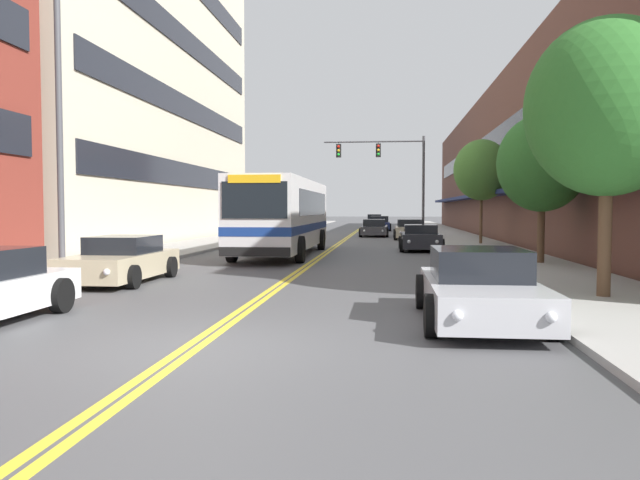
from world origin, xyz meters
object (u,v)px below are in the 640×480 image
at_px(street_tree_right_mid, 542,163).
at_px(street_tree_right_far, 482,170).
at_px(fire_hydrant, 525,271).
at_px(street_tree_right_near, 608,108).
at_px(car_champagne_parked_right_mid, 410,230).
at_px(traffic_signal_mast, 390,165).
at_px(car_beige_parked_left_far, 122,261).
at_px(car_slate_blue_moving_lead, 374,221).
at_px(car_dark_grey_moving_third, 374,228).
at_px(street_lamp_left_near, 67,69).
at_px(car_charcoal_parked_right_far, 420,238).
at_px(car_navy_moving_second, 380,224).
at_px(car_silver_parked_right_foreground, 479,288).
at_px(car_red_parked_left_mid, 273,232).
at_px(city_bus, 284,213).

xyz_separation_m(street_tree_right_mid, street_tree_right_far, (-0.28, 12.20, 0.53)).
distance_m(street_tree_right_mid, fire_hydrant, 8.49).
height_order(street_tree_right_near, street_tree_right_mid, street_tree_right_near).
xyz_separation_m(car_champagne_parked_right_mid, traffic_signal_mast, (-1.36, 1.67, 4.39)).
relative_size(car_champagne_parked_right_mid, street_tree_right_near, 0.81).
height_order(car_beige_parked_left_far, fire_hydrant, car_beige_parked_left_far).
bearing_deg(car_slate_blue_moving_lead, street_tree_right_far, -79.18).
bearing_deg(car_champagne_parked_right_mid, car_beige_parked_left_far, -108.79).
height_order(car_slate_blue_moving_lead, traffic_signal_mast, traffic_signal_mast).
relative_size(car_dark_grey_moving_third, street_lamp_left_near, 0.51).
bearing_deg(street_tree_right_near, car_champagne_parked_right_mid, 96.44).
height_order(car_charcoal_parked_right_far, fire_hydrant, car_charcoal_parked_right_far).
xyz_separation_m(car_beige_parked_left_far, fire_hydrant, (10.34, -1.45, -0.01)).
relative_size(car_slate_blue_moving_lead, car_navy_moving_second, 0.92).
distance_m(car_beige_parked_left_far, car_silver_parked_right_foreground, 10.14).
height_order(car_red_parked_left_mid, car_slate_blue_moving_lead, car_slate_blue_moving_lead).
height_order(car_beige_parked_left_far, street_tree_right_mid, street_tree_right_mid).
relative_size(car_slate_blue_moving_lead, street_lamp_left_near, 0.44).
distance_m(car_dark_grey_moving_third, traffic_signal_mast, 5.13).
bearing_deg(car_champagne_parked_right_mid, car_red_parked_left_mid, -158.61).
bearing_deg(car_dark_grey_moving_third, street_tree_right_far, -61.54).
relative_size(city_bus, car_slate_blue_moving_lead, 2.92).
relative_size(traffic_signal_mast, street_lamp_left_near, 0.75).
height_order(street_lamp_left_near, street_tree_right_mid, street_lamp_left_near).
relative_size(car_silver_parked_right_foreground, car_champagne_parked_right_mid, 0.99).
xyz_separation_m(car_red_parked_left_mid, car_charcoal_parked_right_far, (8.69, -8.08, 0.00)).
height_order(car_dark_grey_moving_third, street_tree_right_far, street_tree_right_far).
xyz_separation_m(car_dark_grey_moving_third, street_lamp_left_near, (-6.87, -30.97, 4.84)).
distance_m(car_red_parked_left_mid, car_navy_moving_second, 20.31).
relative_size(car_beige_parked_left_far, street_lamp_left_near, 0.48).
height_order(street_lamp_left_near, street_tree_right_near, street_lamp_left_near).
xyz_separation_m(city_bus, car_charcoal_parked_right_far, (6.08, 3.25, -1.23)).
bearing_deg(car_dark_grey_moving_third, street_lamp_left_near, -102.50).
height_order(car_silver_parked_right_foreground, car_charcoal_parked_right_far, car_silver_parked_right_foreground).
bearing_deg(car_silver_parked_right_foreground, street_tree_right_mid, 71.77).
bearing_deg(street_tree_right_mid, car_beige_parked_left_far, -153.65).
height_order(street_tree_right_near, fire_hydrant, street_tree_right_near).
bearing_deg(car_dark_grey_moving_third, street_tree_right_near, -80.02).
xyz_separation_m(car_beige_parked_left_far, car_dark_grey_moving_third, (6.20, 29.49, -0.01)).
relative_size(street_lamp_left_near, fire_hydrant, 10.47).
bearing_deg(car_champagne_parked_right_mid, street_tree_right_mid, -78.75).
distance_m(car_beige_parked_left_far, traffic_signal_mast, 28.44).
relative_size(car_beige_parked_left_far, street_tree_right_near, 0.76).
bearing_deg(traffic_signal_mast, car_beige_parked_left_far, -105.06).
relative_size(car_silver_parked_right_foreground, street_lamp_left_near, 0.51).
relative_size(car_red_parked_left_mid, street_tree_right_near, 0.80).
xyz_separation_m(car_silver_parked_right_foreground, street_tree_right_far, (3.42, 23.42, 3.50)).
relative_size(city_bus, fire_hydrant, 13.58).
height_order(car_red_parked_left_mid, car_navy_moving_second, car_navy_moving_second).
relative_size(city_bus, car_charcoal_parked_right_far, 2.87).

